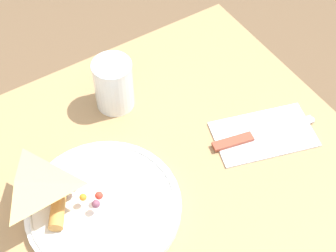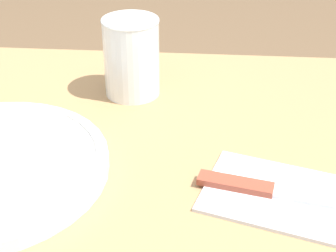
# 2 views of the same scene
# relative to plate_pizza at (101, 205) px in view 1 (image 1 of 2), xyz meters

# --- Properties ---
(plate_pizza) EXTENTS (0.26, 0.26, 0.05)m
(plate_pizza) POSITION_rel_plate_pizza_xyz_m (0.00, 0.00, 0.00)
(plate_pizza) COLOR white
(plate_pizza) RESTS_ON dining_table
(milk_glass) EXTENTS (0.08, 0.08, 0.11)m
(milk_glass) POSITION_rel_plate_pizza_xyz_m (0.14, 0.20, 0.04)
(milk_glass) COLOR white
(milk_glass) RESTS_ON dining_table
(napkin_folded) EXTENTS (0.21, 0.16, 0.00)m
(napkin_folded) POSITION_rel_plate_pizza_xyz_m (0.33, -0.02, -0.01)
(napkin_folded) COLOR silver
(napkin_folded) RESTS_ON dining_table
(butter_knife) EXTENTS (0.21, 0.06, 0.01)m
(butter_knife) POSITION_rel_plate_pizza_xyz_m (0.32, -0.02, -0.01)
(butter_knife) COLOR #99422D
(butter_knife) RESTS_ON napkin_folded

